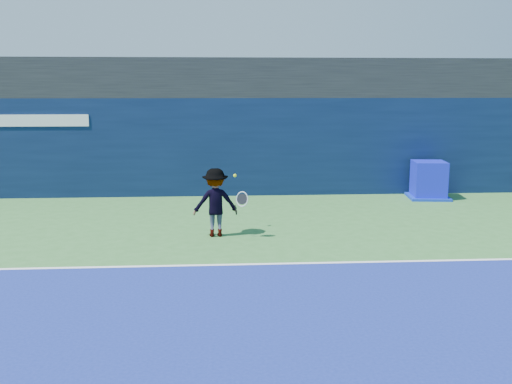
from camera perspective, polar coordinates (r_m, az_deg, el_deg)
ground at (r=8.14m, az=2.76°, el=-13.66°), size 80.00×80.00×0.00m
baseline at (r=10.93m, az=1.00°, el=-7.21°), size 24.00×0.10×0.01m
stadium_band at (r=18.90m, az=-1.08°, el=11.28°), size 36.00×3.00×1.20m
back_wall_assembly at (r=18.00m, az=-0.93°, el=4.62°), size 36.00×1.03×3.00m
equipment_cart at (r=18.03m, az=16.87°, el=1.02°), size 1.30×1.30×1.13m
tennis_player at (r=12.84m, az=-4.08°, el=-1.05°), size 1.26×0.71×1.54m
tennis_ball at (r=13.31m, az=-2.12°, el=1.66°), size 0.08×0.08×0.08m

